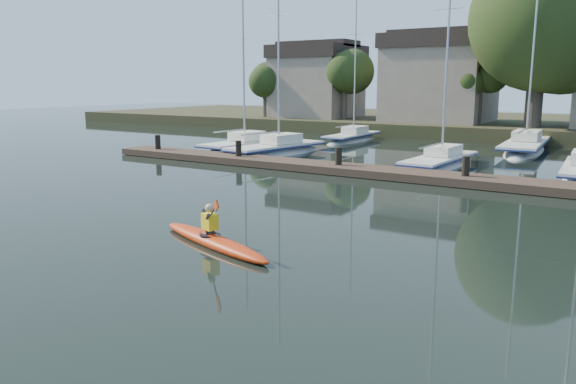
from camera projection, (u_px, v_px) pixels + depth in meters
The scene contains 9 objects.
ground at pixel (179, 259), 13.66m from camera, with size 160.00×160.00×0.00m, color black.
kayak at pixel (213, 238), 14.75m from camera, with size 4.75×2.08×1.53m.
dock at pixel (398, 174), 25.17m from camera, with size 34.00×2.00×1.80m.
sailboat_0 at pixel (243, 154), 35.30m from camera, with size 2.60×7.65×11.95m.
sailboat_1 at pixel (276, 158), 33.61m from camera, with size 3.26×8.69×13.87m.
sailboat_2 at pixel (439, 170), 28.59m from camera, with size 2.26×8.13×13.33m.
sailboat_5 at pixel (352, 143), 41.48m from camera, with size 2.00×7.97×13.14m.
sailboat_6 at pixel (524, 155), 35.03m from camera, with size 2.87×10.75×16.91m.
shore at pixel (541, 95), 45.44m from camera, with size 90.00×25.25×12.75m.
Camera 1 is at (9.32, -9.58, 4.20)m, focal length 35.00 mm.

